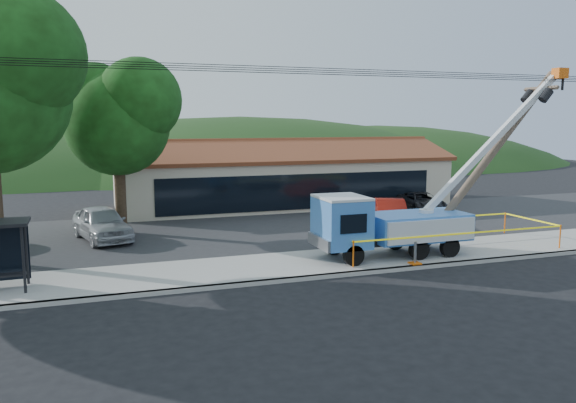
# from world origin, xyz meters

# --- Properties ---
(ground) EXTENTS (120.00, 120.00, 0.00)m
(ground) POSITION_xyz_m (0.00, 0.00, 0.00)
(ground) COLOR black
(ground) RESTS_ON ground
(curb) EXTENTS (60.00, 0.25, 0.15)m
(curb) POSITION_xyz_m (0.00, 2.10, 0.07)
(curb) COLOR #A39F99
(curb) RESTS_ON ground
(sidewalk) EXTENTS (60.00, 4.00, 0.15)m
(sidewalk) POSITION_xyz_m (0.00, 4.00, 0.07)
(sidewalk) COLOR #A39F99
(sidewalk) RESTS_ON ground
(parking_lot) EXTENTS (60.00, 12.00, 0.10)m
(parking_lot) POSITION_xyz_m (0.00, 12.00, 0.05)
(parking_lot) COLOR #28282B
(parking_lot) RESTS_ON ground
(strip_mall) EXTENTS (22.50, 8.53, 4.67)m
(strip_mall) POSITION_xyz_m (4.00, 19.98, 1.88)
(strip_mall) COLOR beige
(strip_mall) RESTS_ON ground
(tree_lot) EXTENTS (6.30, 5.60, 8.94)m
(tree_lot) POSITION_xyz_m (-7.00, 13.00, 6.21)
(tree_lot) COLOR #332316
(tree_lot) RESTS_ON ground
(hill_west) EXTENTS (78.40, 56.00, 28.00)m
(hill_west) POSITION_xyz_m (-15.00, 55.00, 0.00)
(hill_west) COLOR #1E3E16
(hill_west) RESTS_ON ground
(hill_center) EXTENTS (89.60, 64.00, 32.00)m
(hill_center) POSITION_xyz_m (10.00, 55.00, 0.00)
(hill_center) COLOR #1E3E16
(hill_center) RESTS_ON ground
(hill_east) EXTENTS (72.80, 52.00, 26.00)m
(hill_east) POSITION_xyz_m (30.00, 55.00, 0.00)
(hill_east) COLOR #1E3E16
(hill_east) RESTS_ON ground
(utility_truck) EXTENTS (11.93, 3.58, 8.04)m
(utility_truck) POSITION_xyz_m (3.46, 3.89, 1.59)
(utility_truck) COLOR black
(utility_truck) RESTS_ON ground
(leaning_pole) EXTENTS (7.04, 2.01, 8.03)m
(leaning_pole) POSITION_xyz_m (8.81, 4.17, 4.46)
(leaning_pole) COLOR brown
(leaning_pole) RESTS_ON ground
(caution_tape) EXTENTS (10.30, 3.66, 1.06)m
(caution_tape) POSITION_xyz_m (6.30, 4.46, 0.93)
(caution_tape) COLOR #F0600D
(caution_tape) RESTS_ON ground
(car_silver) EXTENTS (3.13, 5.18, 1.65)m
(car_silver) POSITION_xyz_m (-7.98, 11.50, 0.00)
(car_silver) COLOR #A5A8AC
(car_silver) RESTS_ON ground
(car_red) EXTENTS (3.11, 4.76, 1.48)m
(car_red) POSITION_xyz_m (6.95, 10.04, 0.00)
(car_red) COLOR maroon
(car_red) RESTS_ON ground
(car_dark) EXTENTS (2.65, 4.61, 1.21)m
(car_dark) POSITION_xyz_m (11.44, 13.99, 0.00)
(car_dark) COLOR black
(car_dark) RESTS_ON ground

